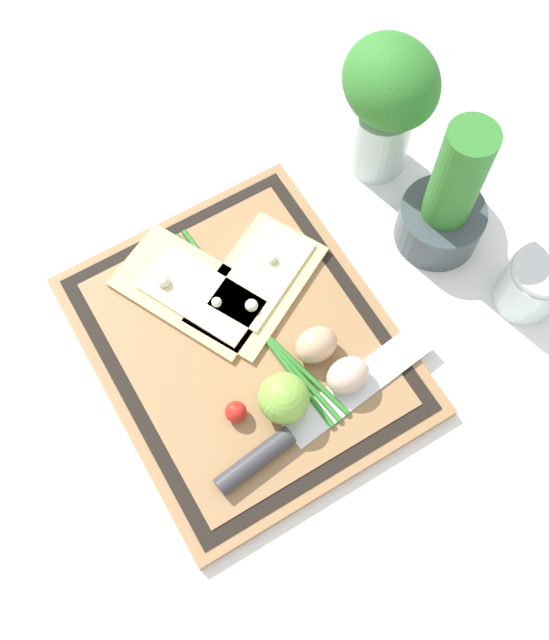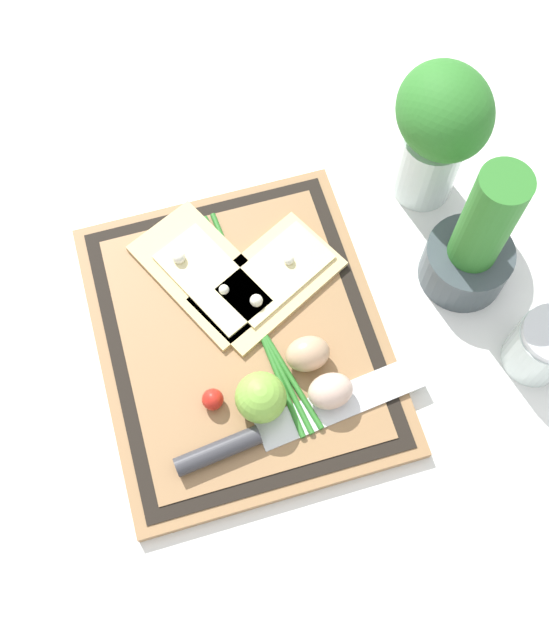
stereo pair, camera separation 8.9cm
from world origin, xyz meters
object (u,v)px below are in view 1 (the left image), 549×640
(egg_pink, at_px, (348,375))
(herb_pot, at_px, (447,205))
(pizza_slice_near, at_px, (194,292))
(egg_brown, at_px, (316,345))
(lime, at_px, (285,397))
(cherry_tomato_red, at_px, (236,412))
(herb_glass, at_px, (387,100))
(sauce_jar, at_px, (531,286))
(pizza_slice_far, at_px, (258,283))
(knife, at_px, (292,434))

(egg_pink, distance_m, herb_pot, 0.24)
(pizza_slice_near, relative_size, egg_brown, 4.06)
(lime, bearing_deg, cherry_tomato_red, -108.47)
(lime, height_order, cherry_tomato_red, lime)
(egg_pink, relative_size, herb_pot, 0.25)
(egg_brown, bearing_deg, lime, -59.61)
(lime, relative_size, herb_pot, 0.28)
(herb_pot, height_order, herb_glass, herb_pot)
(pizza_slice_near, xyz_separation_m, herb_pot, (0.08, 0.31, 0.05))
(cherry_tomato_red, distance_m, herb_pot, 0.36)
(sauce_jar, bearing_deg, egg_pink, -93.88)
(cherry_tomato_red, bearing_deg, egg_pink, 77.02)
(pizza_slice_far, relative_size, cherry_tomato_red, 8.16)
(lime, relative_size, herb_glass, 0.28)
(knife, distance_m, herb_glass, 0.42)
(lime, bearing_deg, pizza_slice_far, 161.04)
(egg_pink, bearing_deg, knife, -75.65)
(sauce_jar, bearing_deg, pizza_slice_near, -120.58)
(egg_brown, bearing_deg, egg_pink, 12.86)
(knife, distance_m, egg_brown, 0.11)
(pizza_slice_near, distance_m, knife, 0.22)
(pizza_slice_near, height_order, lime, lime)
(herb_pot, bearing_deg, egg_pink, -62.00)
(egg_brown, bearing_deg, sauce_jar, 75.68)
(lime, bearing_deg, egg_pink, 81.05)
(pizza_slice_near, xyz_separation_m, pizza_slice_far, (0.03, 0.07, 0.00))
(pizza_slice_near, height_order, egg_brown, egg_brown)
(sauce_jar, bearing_deg, herb_pot, -162.49)
(pizza_slice_far, bearing_deg, egg_brown, 7.17)
(knife, relative_size, herb_glass, 1.47)
(knife, height_order, egg_pink, egg_pink)
(herb_glass, bearing_deg, knife, -47.59)
(cherry_tomato_red, xyz_separation_m, herb_glass, (-0.22, 0.34, 0.09))
(egg_pink, height_order, herb_glass, herb_glass)
(knife, bearing_deg, egg_pink, 104.35)
(herb_pot, xyz_separation_m, herb_glass, (-0.14, -0.00, 0.05))
(egg_pink, relative_size, herb_glass, 0.25)
(pizza_slice_near, height_order, herb_pot, herb_pot)
(egg_brown, relative_size, egg_pink, 1.00)
(herb_glass, bearing_deg, sauce_jar, 9.10)
(pizza_slice_near, bearing_deg, herb_pot, 75.90)
(pizza_slice_near, relative_size, sauce_jar, 2.52)
(pizza_slice_far, distance_m, knife, 0.20)
(knife, bearing_deg, sauce_jar, 90.93)
(cherry_tomato_red, height_order, herb_glass, herb_glass)
(knife, xyz_separation_m, egg_brown, (-0.07, 0.08, 0.01))
(knife, relative_size, egg_brown, 5.84)
(pizza_slice_far, height_order, herb_pot, herb_pot)
(pizza_slice_far, relative_size, egg_brown, 3.92)
(herb_pot, bearing_deg, pizza_slice_far, -101.59)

